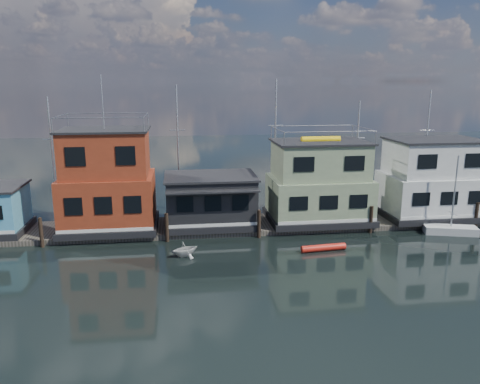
{
  "coord_description": "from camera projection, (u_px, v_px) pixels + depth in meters",
  "views": [
    {
      "loc": [
        -2.93,
        -24.62,
        11.76
      ],
      "look_at": [
        1.9,
        12.0,
        3.0
      ],
      "focal_mm": 35.0,
      "sensor_mm": 36.0,
      "label": 1
    }
  ],
  "objects": [
    {
      "name": "pilings",
      "position": [
        216.0,
        226.0,
        35.41
      ],
      "size": [
        42.28,
        0.28,
        2.2
      ],
      "color": "#2D2116",
      "rests_on": "ground"
    },
    {
      "name": "day_sailer",
      "position": [
        451.0,
        229.0,
        36.92
      ],
      "size": [
        4.17,
        2.35,
        6.25
      ],
      "rotation": [
        0.0,
        0.0,
        -0.27
      ],
      "color": "silver",
      "rests_on": "ground"
    },
    {
      "name": "houseboat_white",
      "position": [
        432.0,
        180.0,
        39.95
      ],
      "size": [
        8.4,
        5.9,
        6.66
      ],
      "color": "black",
      "rests_on": "dock"
    },
    {
      "name": "background_masts",
      "position": [
        262.0,
        150.0,
        43.52
      ],
      "size": [
        36.4,
        0.16,
        12.0
      ],
      "color": "silver",
      "rests_on": "ground"
    },
    {
      "name": "dock",
      "position": [
        217.0,
        226.0,
        38.36
      ],
      "size": [
        48.0,
        5.0,
        0.4
      ],
      "primitive_type": "cube",
      "color": "#595147",
      "rests_on": "ground"
    },
    {
      "name": "houseboat_red",
      "position": [
        108.0,
        182.0,
        36.38
      ],
      "size": [
        7.4,
        5.9,
        11.86
      ],
      "color": "black",
      "rests_on": "dock"
    },
    {
      "name": "houseboat_green",
      "position": [
        319.0,
        183.0,
        38.67
      ],
      "size": [
        8.4,
        5.9,
        7.03
      ],
      "color": "black",
      "rests_on": "dock"
    },
    {
      "name": "ground",
      "position": [
        235.0,
        291.0,
        26.84
      ],
      "size": [
        160.0,
        160.0,
        0.0
      ],
      "primitive_type": "plane",
      "color": "black",
      "rests_on": "ground"
    },
    {
      "name": "dinghy_white",
      "position": [
        185.0,
        249.0,
        32.16
      ],
      "size": [
        2.52,
        2.39,
        1.04
      ],
      "primitive_type": "imported",
      "rotation": [
        0.0,
        0.0,
        2.02
      ],
      "color": "silver",
      "rests_on": "ground"
    },
    {
      "name": "houseboat_dark",
      "position": [
        211.0,
        200.0,
        37.77
      ],
      "size": [
        7.4,
        6.1,
        4.06
      ],
      "color": "black",
      "rests_on": "dock"
    },
    {
      "name": "red_kayak",
      "position": [
        323.0,
        248.0,
        33.21
      ],
      "size": [
        3.32,
        0.81,
        0.48
      ],
      "primitive_type": "cylinder",
      "rotation": [
        0.0,
        1.57,
        0.1
      ],
      "color": "red",
      "rests_on": "ground"
    }
  ]
}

